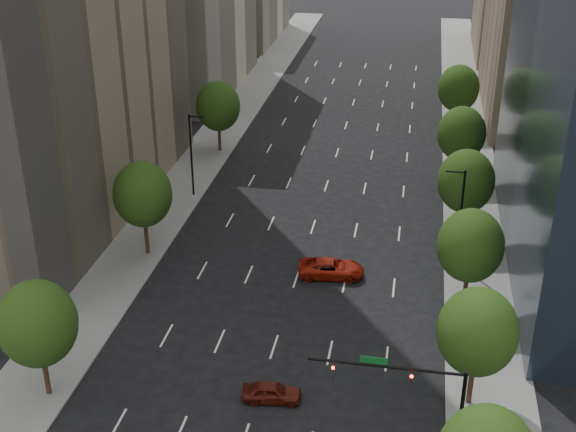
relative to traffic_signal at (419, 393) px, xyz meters
The scene contains 17 objects.
sidewalk_left 40.05m from the traffic_signal, 130.94° to the left, with size 6.00×200.00×0.15m, color slate.
sidewalk_right 30.84m from the traffic_signal, 80.59° to the left, with size 6.00×200.00×0.15m, color slate.
parking_tan_right 72.16m from the traffic_signal, 78.32° to the left, with size 14.00×30.00×30.00m, color #8C7759.
filler_right 104.05m from the traffic_signal, 82.00° to the left, with size 14.00×26.00×16.00m, color #8C7759.
tree_right_1 6.96m from the traffic_signal, 59.96° to the left, with size 5.20×5.20×8.75m.
tree_right_2 18.34m from the traffic_signal, 79.09° to the left, with size 5.20×5.20×8.61m.
tree_right_3 30.21m from the traffic_signal, 83.40° to the left, with size 5.20×5.20×8.89m.
tree_right_4 44.14m from the traffic_signal, 85.49° to the left, with size 5.20×5.20×8.46m.
tree_right_5 60.11m from the traffic_signal, 86.69° to the left, with size 5.20×5.20×8.75m.
tree_left_0 24.62m from the traffic_signal, behind, with size 5.20×5.20×8.75m.
tree_left_1 32.96m from the traffic_signal, 138.11° to the left, with size 5.20×5.20×8.97m.
tree_left_2 53.91m from the traffic_signal, 117.07° to the left, with size 5.20×5.20×8.68m.
streetlight_rn 25.17m from the traffic_signal, 83.37° to the left, with size 1.70×0.20×9.00m.
streetlight_ln 42.42m from the traffic_signal, 124.40° to the left, with size 1.70×0.20×9.00m.
traffic_signal is the anchor object (origin of this frame).
car_maroon 11.28m from the traffic_signal, 157.04° to the left, with size 1.61×4.00×1.36m, color #4F150D.
car_red_far 22.77m from the traffic_signal, 110.07° to the left, with size 2.61×5.66×1.57m, color #9B1A0B.
Camera 1 is at (9.20, -6.08, 33.91)m, focal length 48.00 mm.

